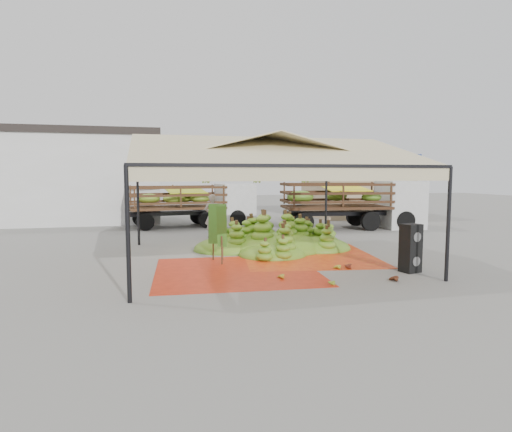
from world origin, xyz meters
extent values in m
plane|color=slate|center=(0.00, 0.00, 0.00)|extent=(90.00, 90.00, 0.00)
cylinder|color=black|center=(-4.00, -4.00, 1.50)|extent=(0.10, 0.10, 3.00)
cylinder|color=black|center=(4.00, -4.00, 1.50)|extent=(0.10, 0.10, 3.00)
cylinder|color=black|center=(-4.00, 4.00, 1.50)|extent=(0.10, 0.10, 3.00)
cylinder|color=black|center=(4.00, 4.00, 1.50)|extent=(0.10, 0.10, 3.00)
pyramid|color=#C1B588|center=(0.00, 0.00, 3.50)|extent=(8.00, 8.00, 1.00)
cube|color=black|center=(0.00, 0.00, 3.00)|extent=(8.00, 8.00, 0.08)
cube|color=#C1B588|center=(0.00, 0.00, 2.82)|extent=(8.00, 8.00, 0.36)
cube|color=silver|center=(-10.00, 14.00, 2.50)|extent=(14.00, 6.00, 5.00)
cube|color=black|center=(-10.00, 14.00, 5.20)|extent=(14.30, 6.30, 0.40)
cube|color=tan|center=(10.00, 13.00, 1.80)|extent=(6.00, 5.00, 3.60)
cube|color=navy|center=(10.00, 13.00, 3.85)|extent=(6.30, 5.30, 0.50)
cube|color=red|center=(-1.15, -1.56, 0.01)|extent=(4.90, 4.70, 0.01)
cube|color=#E55C15|center=(1.74, 0.21, 0.01)|extent=(5.03, 5.21, 0.01)
ellipsoid|color=#59811B|center=(1.02, 1.69, 0.65)|extent=(7.02, 6.17, 1.31)
ellipsoid|color=#B68A24|center=(-0.22, -2.72, 0.09)|extent=(0.43, 0.36, 0.19)
ellipsoid|color=gold|center=(1.75, -2.01, 0.10)|extent=(0.43, 0.36, 0.19)
ellipsoid|color=#5F1E15|center=(2.08, -1.96, 0.11)|extent=(0.63, 0.60, 0.22)
ellipsoid|color=#5A2C14|center=(2.57, -3.70, 0.11)|extent=(0.51, 0.44, 0.21)
ellipsoid|color=#497217|center=(0.87, -3.60, 0.09)|extent=(0.48, 0.48, 0.17)
ellipsoid|color=#5B7E1A|center=(-1.98, -1.37, 2.62)|extent=(0.24, 0.24, 0.20)
ellipsoid|color=#5B7E1A|center=(-0.48, -1.37, 2.62)|extent=(0.24, 0.24, 0.20)
ellipsoid|color=#5B7E1A|center=(1.02, -1.37, 2.62)|extent=(0.24, 0.24, 0.20)
cube|color=black|center=(3.70, -2.83, 0.35)|extent=(0.59, 0.55, 0.70)
cube|color=black|center=(3.70, -2.83, 1.04)|extent=(0.59, 0.55, 0.70)
imported|color=gray|center=(-0.86, 5.30, 0.97)|extent=(0.81, 0.65, 1.95)
cube|color=#532F1B|center=(-2.16, 9.78, 1.05)|extent=(5.23, 2.90, 0.12)
cube|color=white|center=(1.11, 10.19, 1.15)|extent=(2.06, 2.40, 2.29)
cylinder|color=black|center=(-3.81, 8.56, 0.45)|extent=(0.93, 0.41, 0.90)
cylinder|color=black|center=(-4.06, 10.54, 0.45)|extent=(0.93, 0.41, 0.90)
cylinder|color=black|center=(-0.65, 8.96, 0.45)|extent=(0.93, 0.41, 0.90)
cylinder|color=black|center=(-0.90, 10.94, 0.45)|extent=(0.93, 0.41, 0.90)
cylinder|color=black|center=(1.03, 9.18, 0.45)|extent=(0.93, 0.41, 0.90)
cylinder|color=black|center=(0.78, 11.16, 0.45)|extent=(0.93, 0.41, 0.90)
ellipsoid|color=#5D841B|center=(-2.16, 9.78, 1.54)|extent=(4.18, 2.28, 0.70)
cube|color=#C6D717|center=(-1.66, 9.84, 1.94)|extent=(2.23, 2.22, 0.25)
cube|color=#452617|center=(5.83, 7.07, 1.13)|extent=(5.62, 3.06, 0.13)
cube|color=silver|center=(9.36, 6.67, 1.24)|extent=(2.19, 2.57, 2.47)
cylinder|color=black|center=(3.79, 6.22, 0.48)|extent=(1.00, 0.43, 0.97)
cylinder|color=black|center=(4.04, 8.36, 0.48)|extent=(1.00, 0.43, 0.97)
cylinder|color=black|center=(7.21, 5.83, 0.48)|extent=(1.00, 0.43, 0.97)
cylinder|color=black|center=(7.45, 7.97, 0.48)|extent=(1.00, 0.43, 0.97)
cylinder|color=black|center=(9.02, 5.62, 0.48)|extent=(1.00, 0.43, 0.97)
cylinder|color=black|center=(9.26, 7.76, 0.48)|extent=(1.00, 0.43, 0.97)
ellipsoid|color=#417A19|center=(5.83, 7.07, 1.66)|extent=(4.49, 2.41, 0.75)
cube|color=yellow|center=(6.37, 7.01, 2.09)|extent=(2.38, 2.37, 0.27)
camera|label=1|loc=(-3.50, -13.51, 2.78)|focal=30.00mm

